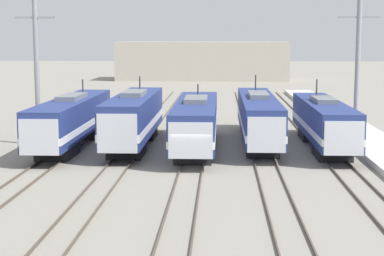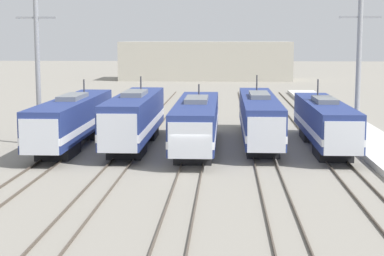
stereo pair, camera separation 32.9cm
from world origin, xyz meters
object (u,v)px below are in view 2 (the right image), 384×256
at_px(locomotive_center_left, 134,119).
at_px(catenary_tower_left, 38,71).
at_px(locomotive_center, 196,123).
at_px(locomotive_center_right, 259,118).
at_px(locomotive_far_right, 325,123).
at_px(locomotive_far_left, 71,120).
at_px(catenary_tower_right, 358,72).

bearing_deg(locomotive_center_left, catenary_tower_left, 174.05).
xyz_separation_m(locomotive_center_left, locomotive_center, (4.88, -1.13, -0.17)).
bearing_deg(catenary_tower_left, locomotive_center, -8.73).
distance_m(locomotive_center_right, locomotive_far_right, 5.27).
height_order(locomotive_center, locomotive_center_right, locomotive_center_right).
xyz_separation_m(locomotive_far_left, locomotive_far_right, (19.54, 0.15, -0.07)).
height_order(locomotive_far_right, catenary_tower_right, catenary_tower_right).
height_order(locomotive_far_left, locomotive_center_left, locomotive_center_left).
height_order(locomotive_far_left, locomotive_far_right, locomotive_far_right).
bearing_deg(locomotive_far_right, locomotive_center, -173.38).
bearing_deg(locomotive_far_right, locomotive_far_left, -179.57).
relative_size(locomotive_far_left, locomotive_far_right, 1.09).
bearing_deg(locomotive_center_left, locomotive_center_right, 11.52).
bearing_deg(catenary_tower_right, locomotive_far_left, -177.56).
height_order(locomotive_center, catenary_tower_right, catenary_tower_right).
bearing_deg(catenary_tower_left, locomotive_center_left, -5.95).
bearing_deg(locomotive_center, catenary_tower_right, 8.90).
relative_size(locomotive_center, catenary_tower_left, 1.59).
bearing_deg(locomotive_center, locomotive_center_left, 166.97).
bearing_deg(locomotive_far_right, locomotive_center_right, 157.87).
distance_m(locomotive_center_left, locomotive_center_right, 9.97).
distance_m(locomotive_center, locomotive_far_right, 9.84).
distance_m(locomotive_far_left, catenary_tower_right, 22.44).
relative_size(locomotive_center_left, locomotive_far_right, 0.98).
bearing_deg(catenary_tower_right, locomotive_center, -171.10).
bearing_deg(locomotive_center_left, catenary_tower_right, 2.66).
bearing_deg(locomotive_center_left, locomotive_center, -13.03).
height_order(locomotive_center_right, catenary_tower_right, catenary_tower_right).
relative_size(locomotive_center, catenary_tower_right, 1.59).
bearing_deg(locomotive_center, locomotive_center_right, 32.58).
distance_m(locomotive_center_left, locomotive_center, 5.02).
distance_m(locomotive_center, catenary_tower_right, 13.05).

